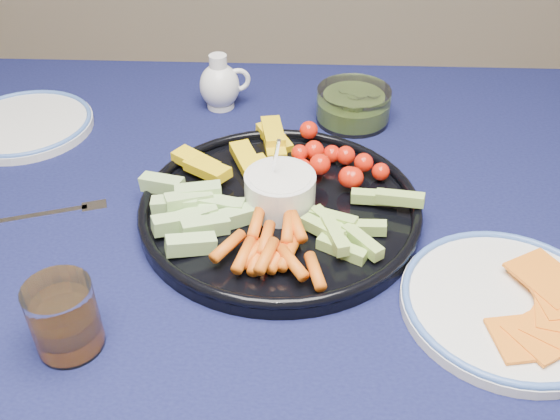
{
  "coord_description": "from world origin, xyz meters",
  "views": [
    {
      "loc": [
        0.01,
        -0.58,
        1.26
      ],
      "look_at": [
        -0.02,
        0.06,
        0.76
      ],
      "focal_mm": 40.0,
      "sensor_mm": 36.0,
      "label": 1
    }
  ],
  "objects_px": {
    "pickle_bowl": "(353,107)",
    "creamer_pitcher": "(220,85)",
    "crudite_platter": "(278,204)",
    "cheese_plate": "(509,302)",
    "side_plate_extra": "(24,124)",
    "juice_tumbler": "(65,321)",
    "dining_table": "(292,299)"
  },
  "relations": [
    {
      "from": "pickle_bowl",
      "to": "creamer_pitcher",
      "type": "bearing_deg",
      "value": 170.41
    },
    {
      "from": "crudite_platter",
      "to": "creamer_pitcher",
      "type": "height_order",
      "value": "crudite_platter"
    },
    {
      "from": "cheese_plate",
      "to": "side_plate_extra",
      "type": "relative_size",
      "value": 1.11
    },
    {
      "from": "creamer_pitcher",
      "to": "juice_tumbler",
      "type": "bearing_deg",
      "value": -100.48
    },
    {
      "from": "juice_tumbler",
      "to": "dining_table",
      "type": "bearing_deg",
      "value": 35.14
    },
    {
      "from": "pickle_bowl",
      "to": "cheese_plate",
      "type": "distance_m",
      "value": 0.44
    },
    {
      "from": "creamer_pitcher",
      "to": "juice_tumbler",
      "type": "xyz_separation_m",
      "value": [
        -0.1,
        -0.52,
        -0.0
      ]
    },
    {
      "from": "pickle_bowl",
      "to": "juice_tumbler",
      "type": "relative_size",
      "value": 1.46
    },
    {
      "from": "pickle_bowl",
      "to": "side_plate_extra",
      "type": "distance_m",
      "value": 0.53
    },
    {
      "from": "creamer_pitcher",
      "to": "side_plate_extra",
      "type": "height_order",
      "value": "creamer_pitcher"
    },
    {
      "from": "pickle_bowl",
      "to": "side_plate_extra",
      "type": "xyz_separation_m",
      "value": [
        -0.52,
        -0.05,
        -0.02
      ]
    },
    {
      "from": "pickle_bowl",
      "to": "cheese_plate",
      "type": "bearing_deg",
      "value": -69.87
    },
    {
      "from": "side_plate_extra",
      "to": "juice_tumbler",
      "type": "bearing_deg",
      "value": -64.1
    },
    {
      "from": "dining_table",
      "to": "creamer_pitcher",
      "type": "xyz_separation_m",
      "value": [
        -0.13,
        0.36,
        0.13
      ]
    },
    {
      "from": "creamer_pitcher",
      "to": "crudite_platter",
      "type": "bearing_deg",
      "value": -69.67
    },
    {
      "from": "creamer_pitcher",
      "to": "cheese_plate",
      "type": "height_order",
      "value": "creamer_pitcher"
    },
    {
      "from": "dining_table",
      "to": "side_plate_extra",
      "type": "distance_m",
      "value": 0.52
    },
    {
      "from": "creamer_pitcher",
      "to": "pickle_bowl",
      "type": "bearing_deg",
      "value": -9.59
    },
    {
      "from": "cheese_plate",
      "to": "side_plate_extra",
      "type": "bearing_deg",
      "value": 151.86
    },
    {
      "from": "cheese_plate",
      "to": "creamer_pitcher",
      "type": "bearing_deg",
      "value": 129.48
    },
    {
      "from": "side_plate_extra",
      "to": "pickle_bowl",
      "type": "bearing_deg",
      "value": 5.63
    },
    {
      "from": "dining_table",
      "to": "crudite_platter",
      "type": "relative_size",
      "value": 4.54
    },
    {
      "from": "crudite_platter",
      "to": "pickle_bowl",
      "type": "height_order",
      "value": "crudite_platter"
    },
    {
      "from": "pickle_bowl",
      "to": "side_plate_extra",
      "type": "relative_size",
      "value": 0.56
    },
    {
      "from": "juice_tumbler",
      "to": "side_plate_extra",
      "type": "distance_m",
      "value": 0.48
    },
    {
      "from": "side_plate_extra",
      "to": "cheese_plate",
      "type": "bearing_deg",
      "value": -28.14
    },
    {
      "from": "dining_table",
      "to": "crudite_platter",
      "type": "xyz_separation_m",
      "value": [
        -0.02,
        0.06,
        0.11
      ]
    },
    {
      "from": "juice_tumbler",
      "to": "side_plate_extra",
      "type": "xyz_separation_m",
      "value": [
        -0.21,
        0.43,
        -0.03
      ]
    },
    {
      "from": "crudite_platter",
      "to": "cheese_plate",
      "type": "distance_m",
      "value": 0.3
    },
    {
      "from": "pickle_bowl",
      "to": "dining_table",
      "type": "bearing_deg",
      "value": -105.36
    },
    {
      "from": "dining_table",
      "to": "juice_tumbler",
      "type": "relative_size",
      "value": 20.46
    },
    {
      "from": "juice_tumbler",
      "to": "side_plate_extra",
      "type": "height_order",
      "value": "juice_tumbler"
    }
  ]
}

